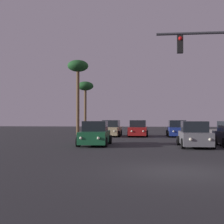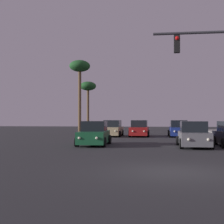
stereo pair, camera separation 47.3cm
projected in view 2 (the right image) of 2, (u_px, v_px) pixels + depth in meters
ground_plane at (173, 172)px, 10.88m from camera, size 120.00×120.00×0.00m
car_green at (94, 134)px, 21.70m from camera, size 2.04×4.34×1.68m
car_grey at (194, 135)px, 20.30m from camera, size 2.04×4.34×1.68m
car_red at (139, 129)px, 32.17m from camera, size 2.04×4.33×1.68m
car_blue at (179, 129)px, 31.67m from camera, size 2.04×4.32×1.68m
car_tan at (113, 129)px, 32.43m from camera, size 2.04×4.34×1.68m
palm_tree_far at (88, 88)px, 46.00m from camera, size 2.40×2.40×7.31m
palm_tree_mid at (80, 70)px, 35.97m from camera, size 2.40×2.40×8.59m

